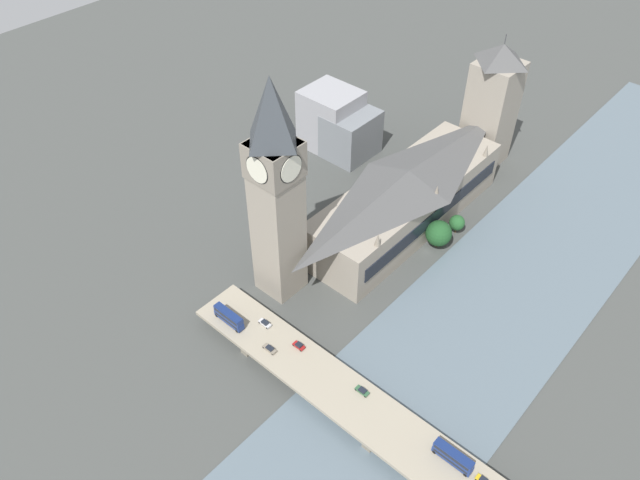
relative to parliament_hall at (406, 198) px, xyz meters
The scene contains 16 objects.
ground_plane 22.17m from the parliament_hall, 154.12° to the left, with size 600.00×600.00×0.00m, color #424442.
river_water 52.05m from the parliament_hall, behind, with size 54.89×360.00×0.30m, color slate.
parliament_hall is the anchor object (origin of this frame).
clock_tower 65.46m from the parliament_hall, 77.74° to the left, with size 14.54×14.54×81.58m.
victoria_tower 60.35m from the parliament_hall, 89.94° to the right, with size 17.44×17.44×57.98m.
road_bridge 94.20m from the parliament_hall, 122.14° to the left, with size 141.79×16.65×5.65m.
double_decker_bus_lead 104.27m from the parliament_hall, 132.85° to the left, with size 11.68×2.60×4.79m.
double_decker_bus_rear 83.98m from the parliament_hall, 83.66° to the left, with size 11.66×2.63×5.08m.
car_northbound_mid 77.27m from the parliament_hall, 100.71° to the left, with size 3.97×1.94×1.46m.
car_northbound_tail 83.23m from the parliament_hall, 95.77° to the left, with size 4.73×1.78×1.33m.
car_southbound_lead 85.29m from the parliament_hall, 117.59° to the left, with size 4.34×1.84×1.32m.
car_southbound_mid 76.63m from the parliament_hall, 89.99° to the left, with size 4.48×1.82×1.52m.
city_block_west 61.51m from the parliament_hall, 21.04° to the right, with size 23.51×21.08×27.20m.
city_block_center 51.44m from the parliament_hall, 26.08° to the right, with size 18.90×22.42×20.69m.
tree_embankment_near 18.90m from the parliament_hall, 169.97° to the left, with size 9.90×9.90×11.74m.
tree_embankment_mid 21.80m from the parliament_hall, 155.36° to the right, with size 6.07×6.07×8.02m.
Camera 1 is at (-82.99, 153.46, 161.65)m, focal length 35.00 mm.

